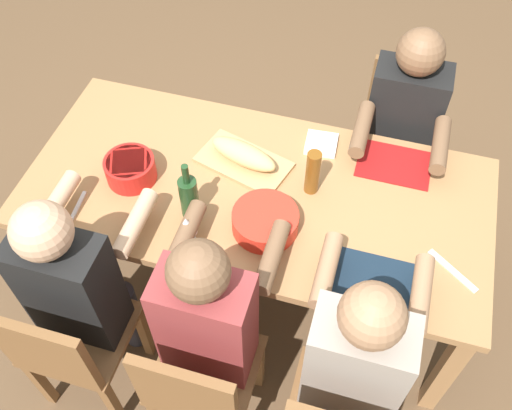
% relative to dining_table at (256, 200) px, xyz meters
% --- Properties ---
extents(ground_plane, '(8.00, 8.00, 0.00)m').
position_rel_dining_table_xyz_m(ground_plane, '(0.00, 0.00, -0.66)').
color(ground_plane, brown).
extents(dining_table, '(1.98, 0.93, 0.74)m').
position_rel_dining_table_xyz_m(dining_table, '(0.00, 0.00, 0.00)').
color(dining_table, '#9E7044').
rests_on(dining_table, ground_plane).
extents(diner_far_left, '(0.41, 0.53, 1.20)m').
position_rel_dining_table_xyz_m(diner_far_left, '(-0.55, 0.60, 0.04)').
color(diner_far_left, '#2D2D38').
rests_on(diner_far_left, ground_plane).
extents(chair_far_right, '(0.40, 0.40, 0.85)m').
position_rel_dining_table_xyz_m(chair_far_right, '(0.55, 0.79, -0.18)').
color(chair_far_right, brown).
rests_on(chair_far_right, ground_plane).
extents(diner_far_right, '(0.41, 0.53, 1.20)m').
position_rel_dining_table_xyz_m(diner_far_right, '(0.55, 0.60, 0.04)').
color(diner_far_right, '#2D2D38').
rests_on(diner_far_right, ground_plane).
extents(chair_far_center, '(0.40, 0.40, 0.85)m').
position_rel_dining_table_xyz_m(chair_far_center, '(0.00, 0.79, -0.18)').
color(chair_far_center, brown).
rests_on(chair_far_center, ground_plane).
extents(diner_far_center, '(0.41, 0.53, 1.20)m').
position_rel_dining_table_xyz_m(diner_far_center, '(-0.00, 0.60, 0.04)').
color(diner_far_center, '#2D2D38').
rests_on(diner_far_center, ground_plane).
extents(chair_near_left, '(0.40, 0.40, 0.85)m').
position_rel_dining_table_xyz_m(chair_near_left, '(-0.55, -0.79, -0.18)').
color(chair_near_left, brown).
rests_on(chair_near_left, ground_plane).
extents(diner_near_left, '(0.41, 0.53, 1.20)m').
position_rel_dining_table_xyz_m(diner_near_left, '(-0.55, -0.60, 0.04)').
color(diner_near_left, '#2D2D38').
rests_on(diner_near_left, ground_plane).
extents(serving_bowl_greens, '(0.27, 0.27, 0.09)m').
position_rel_dining_table_xyz_m(serving_bowl_greens, '(-0.09, 0.18, 0.13)').
color(serving_bowl_greens, red).
rests_on(serving_bowl_greens, dining_table).
extents(serving_bowl_pasta, '(0.22, 0.22, 0.11)m').
position_rel_dining_table_xyz_m(serving_bowl_pasta, '(0.53, 0.09, 0.14)').
color(serving_bowl_pasta, red).
rests_on(serving_bowl_pasta, dining_table).
extents(cutting_board, '(0.45, 0.32, 0.02)m').
position_rel_dining_table_xyz_m(cutting_board, '(0.09, -0.12, 0.09)').
color(cutting_board, tan).
rests_on(cutting_board, dining_table).
extents(bread_loaf, '(0.34, 0.19, 0.09)m').
position_rel_dining_table_xyz_m(bread_loaf, '(0.09, -0.12, 0.14)').
color(bread_loaf, tan).
rests_on(bread_loaf, cutting_board).
extents(wine_bottle, '(0.08, 0.08, 0.29)m').
position_rel_dining_table_xyz_m(wine_bottle, '(0.22, 0.20, 0.19)').
color(wine_bottle, '#193819').
rests_on(wine_bottle, dining_table).
extents(beer_bottle, '(0.06, 0.06, 0.22)m').
position_rel_dining_table_xyz_m(beer_bottle, '(-0.22, -0.06, 0.19)').
color(beer_bottle, brown).
rests_on(beer_bottle, dining_table).
extents(wine_glass, '(0.08, 0.08, 0.17)m').
position_rel_dining_table_xyz_m(wine_glass, '(0.18, 0.34, 0.19)').
color(wine_glass, silver).
rests_on(wine_glass, dining_table).
extents(placemat_far_left, '(0.32, 0.23, 0.01)m').
position_rel_dining_table_xyz_m(placemat_far_left, '(-0.55, 0.30, 0.08)').
color(placemat_far_left, '#142333').
rests_on(placemat_far_left, dining_table).
extents(fork_far_right, '(0.03, 0.17, 0.01)m').
position_rel_dining_table_xyz_m(fork_far_right, '(0.69, 0.30, 0.08)').
color(fork_far_right, silver).
rests_on(fork_far_right, dining_table).
extents(placemat_near_left, '(0.32, 0.23, 0.01)m').
position_rel_dining_table_xyz_m(placemat_near_left, '(-0.55, -0.30, 0.08)').
color(placemat_near_left, maroon).
rests_on(placemat_near_left, dining_table).
extents(carving_knife, '(0.20, 0.15, 0.01)m').
position_rel_dining_table_xyz_m(carving_knife, '(-0.84, 0.18, 0.08)').
color(carving_knife, silver).
rests_on(carving_knife, dining_table).
extents(napkin_stack, '(0.15, 0.15, 0.02)m').
position_rel_dining_table_xyz_m(napkin_stack, '(-0.21, -0.33, 0.09)').
color(napkin_stack, white).
rests_on(napkin_stack, dining_table).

